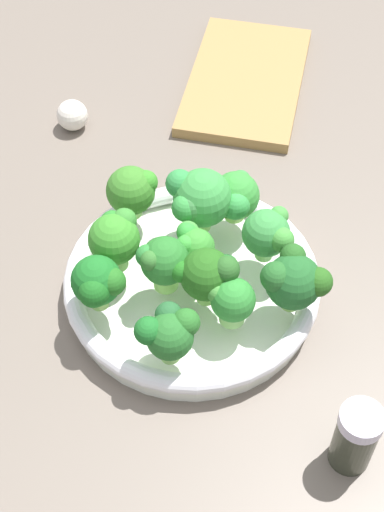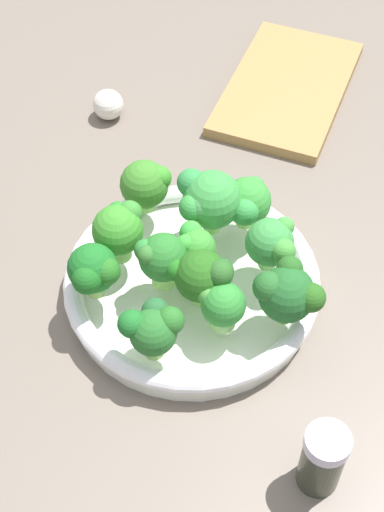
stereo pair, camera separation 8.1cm
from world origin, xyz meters
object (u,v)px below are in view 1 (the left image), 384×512
broccoli_floret_11 (206,274)px  broccoli_floret_2 (163,262)px  garlic_bulb (72,115)px  broccoli_floret_1 (198,199)px  broccoli_floret_0 (236,197)px  broccoli_floret_6 (98,284)px  pepper_shaker (355,437)px  broccoli_floret_9 (294,280)px  cutting_board (246,81)px  broccoli_floret_4 (169,332)px  broccoli_floret_10 (193,244)px  broccoli_floret_3 (115,238)px  broccoli_floret_8 (133,190)px  broccoli_floret_7 (268,233)px  broccoli_floret_5 (230,300)px  bowl (192,284)px

broccoli_floret_11 → broccoli_floret_2: bearing=66.4°
broccoli_floret_2 → garlic_bulb: broccoli_floret_2 is taller
broccoli_floret_1 → garlic_bulb: (22.03, 15.97, -6.63)cm
broccoli_floret_0 → broccoli_floret_6: bearing=129.6°
garlic_bulb → pepper_shaker: size_ratio=0.49×
broccoli_floret_1 → broccoli_floret_9: broccoli_floret_1 is taller
broccoli_floret_2 → cutting_board: broccoli_floret_2 is taller
broccoli_floret_4 → cutting_board: size_ratio=0.25×
broccoli_floret_2 → broccoli_floret_9: 13.51cm
broccoli_floret_1 → broccoli_floret_10: bearing=172.0°
broccoli_floret_3 → broccoli_floret_1: bearing=-62.3°
broccoli_floret_8 → garlic_bulb: bearing=24.2°
broccoli_floret_2 → cutting_board: size_ratio=0.26×
broccoli_floret_7 → broccoli_floret_8: (6.96, 14.59, -0.06)cm
broccoli_floret_2 → garlic_bulb: (30.01, 12.04, -5.71)cm
broccoli_floret_5 → cutting_board: (42.62, -5.12, -6.26)cm
broccoli_floret_8 → cutting_board: broccoli_floret_8 is taller
bowl → broccoli_floret_5: bearing=-148.2°
bowl → broccoli_floret_3: broccoli_floret_3 is taller
broccoli_floret_4 → broccoli_floret_8: size_ratio=0.98×
broccoli_floret_6 → cutting_board: size_ratio=0.26×
broccoli_floret_2 → broccoli_floret_1: bearing=-26.2°
broccoli_floret_8 → pepper_shaker: 35.93cm
broccoli_floret_6 → broccoli_floret_11: size_ratio=0.95×
broccoli_floret_8 → broccoli_floret_11: bearing=-148.4°
broccoli_floret_0 → pepper_shaker: size_ratio=0.76×
broccoli_floret_8 → pepper_shaker: broccoli_floret_8 is taller
broccoli_floret_0 → cutting_board: (28.70, -3.66, -6.52)cm
broccoli_floret_9 → garlic_bulb: (32.94, 25.22, -5.97)cm
pepper_shaker → broccoli_floret_8: bearing=35.6°
broccoli_floret_1 → broccoli_floret_0: bearing=-70.8°
broccoli_floret_0 → garlic_bulb: broccoli_floret_0 is taller
broccoli_floret_3 → cutting_board: size_ratio=0.27×
broccoli_floret_4 → broccoli_floret_9: broccoli_floret_9 is taller
broccoli_floret_6 → broccoli_floret_11: 11.02cm
broccoli_floret_6 → broccoli_floret_11: bearing=-85.5°
broccoli_floret_0 → broccoli_floret_5: 14.00cm
broccoli_floret_3 → broccoli_floret_7: (0.42, -16.30, -0.39)cm
broccoli_floret_0 → garlic_bulb: (20.55, 20.22, -5.25)cm
garlic_bulb → broccoli_floret_4: bearing=-162.0°
broccoli_floret_10 → broccoli_floret_5: bearing=-153.2°
broccoli_floret_11 → garlic_bulb: bearing=27.2°
pepper_shaker → broccoli_floret_7: bearing=15.8°
broccoli_floret_7 → broccoli_floret_8: bearing=64.5°
broccoli_floret_11 → cutting_board: 41.41cm
broccoli_floret_0 → broccoli_floret_8: broccoli_floret_8 is taller
broccoli_floret_8 → broccoli_floret_10: 10.35cm
broccoli_floret_7 → broccoli_floret_9: bearing=-163.7°
bowl → broccoli_floret_11: (-3.40, -1.34, 6.10)cm
broccoli_floret_3 → broccoli_floret_7: size_ratio=1.10×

